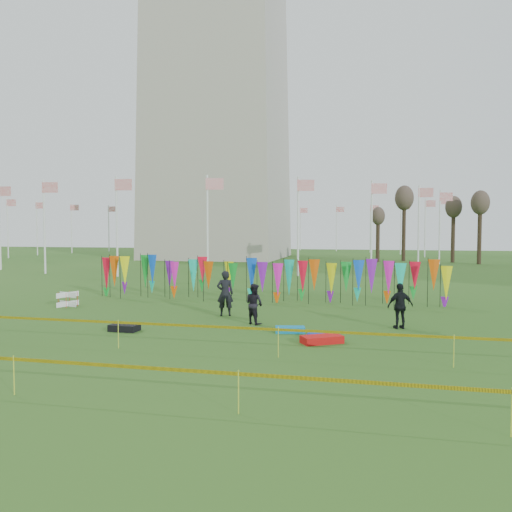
% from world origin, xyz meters
% --- Properties ---
extents(ground, '(160.00, 160.00, 0.00)m').
position_xyz_m(ground, '(0.00, 0.00, 0.00)').
color(ground, '#255016').
rests_on(ground, ground).
extents(flagpole_ring, '(57.40, 56.16, 8.00)m').
position_xyz_m(flagpole_ring, '(-14.00, 48.00, 4.00)').
color(flagpole_ring, white).
rests_on(flagpole_ring, ground).
extents(banner_row, '(18.64, 0.64, 2.22)m').
position_xyz_m(banner_row, '(0.28, 8.98, 1.34)').
color(banner_row, black).
rests_on(banner_row, ground).
extents(caution_tape_near, '(26.00, 0.02, 0.90)m').
position_xyz_m(caution_tape_near, '(-0.22, -2.11, 0.78)').
color(caution_tape_near, '#E5C604').
rests_on(caution_tape_near, ground).
extents(caution_tape_far, '(26.00, 0.02, 0.90)m').
position_xyz_m(caution_tape_far, '(-0.22, -6.70, 0.78)').
color(caution_tape_far, '#E5C604').
rests_on(caution_tape_far, ground).
extents(box_kite, '(0.64, 0.64, 0.71)m').
position_xyz_m(box_kite, '(-8.66, 5.17, 0.36)').
color(box_kite, red).
rests_on(box_kite, ground).
extents(person_left, '(0.84, 0.72, 1.97)m').
position_xyz_m(person_left, '(-0.45, 4.33, 0.98)').
color(person_left, black).
rests_on(person_left, ground).
extents(person_mid, '(0.92, 0.83, 1.60)m').
position_xyz_m(person_mid, '(1.20, 2.78, 0.80)').
color(person_mid, black).
rests_on(person_mid, ground).
extents(person_right, '(1.15, 0.92, 1.72)m').
position_xyz_m(person_right, '(6.78, 3.09, 0.86)').
color(person_right, black).
rests_on(person_right, ground).
extents(kite_bag_turquoise, '(1.14, 0.72, 0.21)m').
position_xyz_m(kite_bag_turquoise, '(2.85, 1.46, 0.11)').
color(kite_bag_turquoise, '#0B7EB1').
rests_on(kite_bag_turquoise, ground).
extents(kite_bag_blue, '(1.10, 0.63, 0.22)m').
position_xyz_m(kite_bag_blue, '(4.14, 0.54, 0.11)').
color(kite_bag_blue, '#0A38AC').
rests_on(kite_bag_blue, ground).
extents(kite_bag_red, '(1.47, 1.22, 0.25)m').
position_xyz_m(kite_bag_red, '(4.13, 0.03, 0.12)').
color(kite_bag_red, red).
rests_on(kite_bag_red, ground).
extents(kite_bag_black, '(1.06, 0.64, 0.24)m').
position_xyz_m(kite_bag_black, '(-3.16, 0.39, 0.12)').
color(kite_bag_black, black).
rests_on(kite_bag_black, ground).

